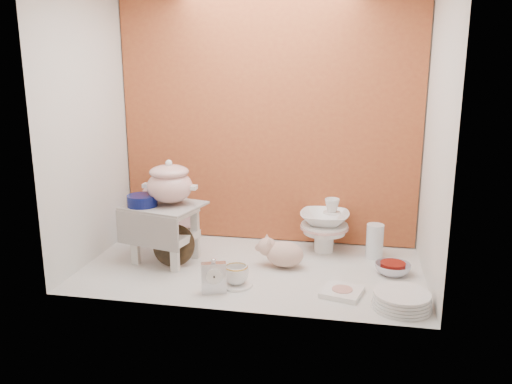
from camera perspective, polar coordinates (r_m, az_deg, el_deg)
ground at (r=2.83m, az=-0.48°, el=-8.34°), size 1.80×1.80×0.00m
niche_shell at (r=2.80m, az=0.22°, el=10.98°), size 1.86×1.03×1.53m
step_stool at (r=2.93m, az=-9.87°, el=-4.43°), size 0.45×0.41×0.33m
soup_tureen at (r=2.86m, az=-9.43°, el=1.09°), size 0.35×0.35×0.25m
cobalt_bowl at (r=2.87m, az=-12.32°, el=-0.91°), size 0.18×0.18×0.06m
floral_platter at (r=3.34m, az=-9.38°, el=-1.52°), size 0.39×0.17×0.39m
blue_white_vase at (r=3.33m, az=-11.68°, el=-2.96°), size 0.30×0.30×0.25m
lacquer_tray at (r=2.89m, az=-8.96°, el=-5.77°), size 0.24×0.12×0.22m
mantel_clock at (r=2.53m, az=-4.64°, el=-9.13°), size 0.13×0.08×0.17m
plush_pig at (r=2.82m, az=3.16°, el=-6.76°), size 0.31×0.27×0.15m
teacup_saucer at (r=2.63m, az=-2.17°, el=-10.06°), size 0.22×0.22×0.01m
gold_rim_teacup at (r=2.61m, az=-2.18°, el=-8.99°), size 0.14×0.14×0.10m
lattice_dish at (r=2.57m, az=9.39°, el=-10.72°), size 0.22×0.22×0.03m
dinner_plate_stack at (r=2.48m, az=15.63°, el=-11.31°), size 0.29×0.29×0.07m
crystal_bowl at (r=2.84m, az=14.70°, el=-8.13°), size 0.24×0.24×0.06m
clear_glass_vase at (r=3.03m, az=12.84°, el=-5.24°), size 0.13×0.13×0.19m
porcelain_tower at (r=3.05m, az=7.49°, el=-3.57°), size 0.35×0.35×0.32m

